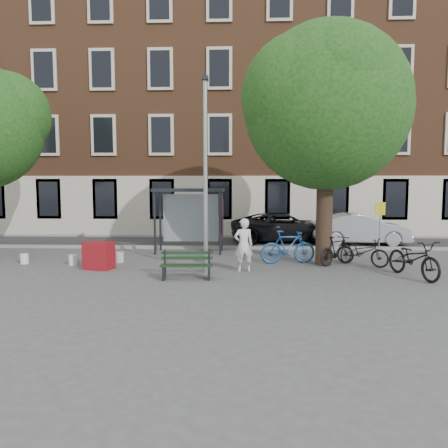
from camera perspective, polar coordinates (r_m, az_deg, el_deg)
ground at (r=14.03m, az=-2.37°, el=-6.36°), size 90.00×90.00×0.00m
road at (r=20.91m, az=-0.85°, el=-2.40°), size 40.00×4.00×0.01m
curb_near at (r=18.93m, az=-1.17°, el=-3.07°), size 40.00×0.25×0.12m
curb_far at (r=22.89m, az=-0.59°, el=-1.58°), size 40.00×0.25×0.12m
building_row at (r=27.02m, az=-0.18°, el=14.27°), size 30.00×8.00×14.00m
lamppost at (r=13.73m, az=-2.42°, el=5.08°), size 0.28×0.35×6.11m
tree_right at (r=15.59m, az=13.41°, el=15.45°), size 5.76×5.60×8.20m
bus_shelter at (r=17.90m, az=-3.30°, el=2.41°), size 2.85×1.45×2.62m
painter at (r=14.08m, az=2.57°, el=-2.75°), size 0.71×0.55×1.73m
bench at (r=13.11m, az=-4.90°, el=-5.58°), size 1.58×0.60×0.80m
bike_a at (r=15.83m, az=17.63°, el=-3.46°), size 1.87×1.63×0.97m
bike_b at (r=15.63m, az=8.34°, el=-2.99°), size 2.03×0.85×1.18m
bike_c at (r=14.40m, az=23.54°, el=-4.15°), size 1.44×2.36×1.17m
bike_d at (r=15.70m, az=14.52°, el=-3.37°), size 1.62×1.43×1.02m
car_dark at (r=21.29m, az=7.83°, el=-0.40°), size 5.31×2.83×1.42m
car_silver at (r=21.04m, az=17.38°, el=-0.64°), size 4.44×1.69×1.45m
red_stand at (r=15.08m, az=-16.04°, el=-4.00°), size 1.02×0.81×0.90m
bucket_a at (r=17.02m, az=-24.62°, el=-4.14°), size 0.29×0.29×0.36m
bucket_b at (r=16.13m, az=-19.13°, el=-4.45°), size 0.37×0.37×0.36m
bucket_c at (r=16.25m, az=-13.46°, el=-4.22°), size 0.31×0.31×0.36m
notice_sign at (r=17.54m, az=19.71°, el=0.92°), size 0.37×0.04×2.12m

